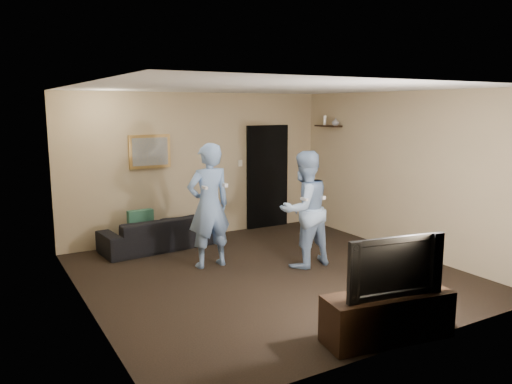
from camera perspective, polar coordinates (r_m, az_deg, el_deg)
ground at (r=7.20m, az=1.64°, el=-9.38°), size 5.00×5.00×0.00m
ceiling at (r=6.80m, az=1.75°, el=11.79°), size 5.00×5.00×0.04m
wall_back at (r=9.08m, az=-6.63°, el=3.01°), size 5.00×0.04×2.60m
wall_front at (r=4.97m, az=17.03°, el=-2.98°), size 5.00×0.04×2.60m
wall_left at (r=5.98m, az=-19.17°, el=-0.99°), size 0.04×5.00×2.60m
wall_right at (r=8.45m, az=16.28°, el=2.18°), size 0.04×5.00×2.60m
sofa at (r=8.53m, az=-11.25°, el=-4.61°), size 1.90×0.89×0.54m
throw_pillow at (r=8.40m, az=-13.05°, el=-3.41°), size 0.42×0.15×0.42m
painting_frame at (r=8.71m, az=-12.05°, el=4.55°), size 0.72×0.05×0.57m
painting_canvas at (r=8.69m, az=-12.00°, el=4.54°), size 0.62×0.01×0.47m
doorway at (r=9.76m, az=1.31°, el=1.76°), size 0.90×0.06×2.00m
light_switch at (r=9.43m, az=-1.82°, el=3.31°), size 0.08×0.02×0.12m
wall_shelf at (r=9.65m, az=8.24°, el=7.48°), size 0.20×0.60×0.03m
shelf_vase at (r=9.48m, az=9.07°, el=7.92°), size 0.17×0.17×0.14m
shelf_figurine at (r=9.74m, az=7.87°, el=8.12°), size 0.06×0.06×0.18m
tv_console at (r=5.40m, az=14.79°, el=-13.58°), size 1.41×0.65×0.48m
television at (r=5.21m, az=15.05°, el=-7.99°), size 1.09×0.32×0.62m
wii_player_left at (r=7.35m, az=-5.40°, el=-1.57°), size 0.68×0.52×1.84m
wii_player_right at (r=7.38m, az=5.53°, el=-1.98°), size 0.90×0.73×1.73m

